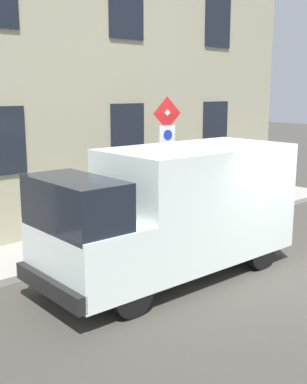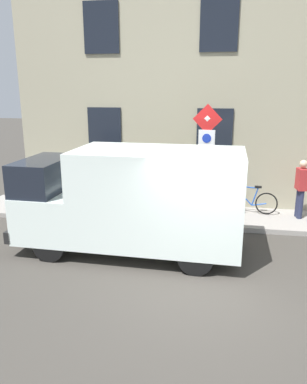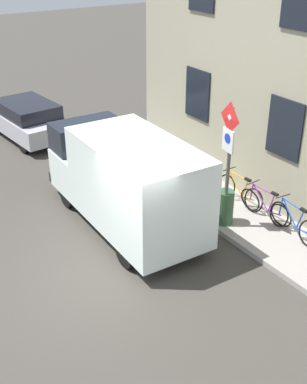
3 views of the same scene
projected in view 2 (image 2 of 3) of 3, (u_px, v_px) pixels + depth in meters
name	position (u px, v px, depth m)	size (l,w,h in m)	color
ground_plane	(204.00, 287.00, 7.47)	(80.00, 80.00, 0.00)	#3F3B35
sidewalk_slab	(210.00, 217.00, 11.36)	(1.91, 14.82, 0.14)	#99948E
building_facade	(217.00, 86.00, 11.58)	(0.75, 12.82, 7.78)	tan
sign_post_stacked	(206.00, 148.00, 10.10)	(0.18, 0.56, 3.17)	#474C47
delivery_van	(133.00, 199.00, 8.79)	(2.13, 5.38, 2.50)	white
bicycle_blue	(248.00, 201.00, 11.44)	(0.46, 1.72, 0.89)	black
bicycle_purple	(216.00, 199.00, 11.61)	(0.46, 1.72, 0.89)	black
bicycle_orange	(185.00, 198.00, 11.77)	(0.46, 1.71, 0.89)	black
pedestrian	(301.00, 187.00, 10.88)	(0.43, 0.31, 1.72)	#262B47
litter_bin	(200.00, 206.00, 10.69)	(0.44, 0.44, 0.90)	#2D5133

